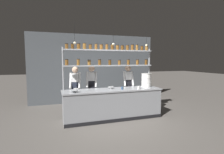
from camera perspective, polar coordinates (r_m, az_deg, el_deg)
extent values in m
plane|color=#5B5651|center=(5.61, 0.27, -13.32)|extent=(40.00, 40.00, 0.00)
cube|color=#4C5156|center=(7.71, -5.68, 2.81)|extent=(5.46, 0.12, 2.92)
cube|color=gray|center=(5.49, 0.27, -8.96)|extent=(3.00, 0.72, 0.88)
cube|color=#999BA0|center=(5.39, 0.27, -4.22)|extent=(3.06, 0.76, 0.04)
cube|color=black|center=(5.27, 1.59, -14.00)|extent=(3.00, 0.03, 0.10)
cylinder|color=#999BA0|center=(5.41, -15.58, -2.24)|extent=(0.04, 0.04, 2.20)
cylinder|color=#999BA0|center=(6.27, 11.91, -1.14)|extent=(0.04, 0.04, 2.20)
cube|color=#999BA0|center=(5.63, -0.81, 3.75)|extent=(2.90, 0.28, 0.04)
cylinder|color=brown|center=(5.38, -14.58, 4.58)|extent=(0.10, 0.10, 0.17)
cylinder|color=black|center=(5.38, -14.60, 5.57)|extent=(0.10, 0.10, 0.02)
cylinder|color=brown|center=(5.41, -10.97, 4.71)|extent=(0.09, 0.09, 0.18)
cylinder|color=black|center=(5.41, -10.99, 5.74)|extent=(0.09, 0.09, 0.02)
cylinder|color=brown|center=(5.47, -7.47, 4.64)|extent=(0.10, 0.10, 0.15)
cylinder|color=black|center=(5.47, -7.48, 5.53)|extent=(0.10, 0.10, 0.02)
cylinder|color=brown|center=(5.54, -4.09, 4.76)|extent=(0.09, 0.09, 0.17)
cylinder|color=black|center=(5.54, -4.10, 5.73)|extent=(0.09, 0.09, 0.02)
cylinder|color=#513314|center=(5.63, -0.74, 4.74)|extent=(0.09, 0.09, 0.16)
cylinder|color=black|center=(5.63, -0.74, 5.65)|extent=(0.09, 0.09, 0.02)
cylinder|color=brown|center=(5.74, 2.40, 4.70)|extent=(0.09, 0.09, 0.15)
cylinder|color=black|center=(5.74, 2.41, 5.54)|extent=(0.09, 0.09, 0.02)
cylinder|color=brown|center=(5.87, 5.35, 4.78)|extent=(0.09, 0.09, 0.17)
cylinder|color=black|center=(5.87, 5.36, 5.69)|extent=(0.09, 0.09, 0.02)
cylinder|color=brown|center=(6.01, 8.30, 4.76)|extent=(0.09, 0.09, 0.17)
cylinder|color=black|center=(6.01, 8.32, 5.65)|extent=(0.09, 0.09, 0.02)
cylinder|color=#513314|center=(6.17, 11.08, 4.76)|extent=(0.09, 0.09, 0.17)
cylinder|color=black|center=(6.17, 11.10, 5.66)|extent=(0.10, 0.10, 0.02)
cube|color=#999BA0|center=(5.64, -0.82, 8.67)|extent=(2.90, 0.28, 0.04)
cylinder|color=brown|center=(5.39, -14.59, 9.60)|extent=(0.09, 0.09, 0.14)
cylinder|color=black|center=(5.40, -14.61, 10.46)|extent=(0.09, 0.09, 0.02)
cylinder|color=#513314|center=(5.41, -12.78, 9.67)|extent=(0.08, 0.08, 0.15)
cylinder|color=black|center=(5.42, -12.79, 10.57)|extent=(0.09, 0.09, 0.02)
cylinder|color=brown|center=(5.43, -10.86, 9.72)|extent=(0.10, 0.10, 0.16)
cylinder|color=black|center=(5.44, -10.88, 10.64)|extent=(0.10, 0.10, 0.02)
cylinder|color=brown|center=(5.46, -8.99, 9.83)|extent=(0.10, 0.10, 0.18)
cylinder|color=black|center=(5.47, -9.00, 10.84)|extent=(0.10, 0.10, 0.02)
cylinder|color=brown|center=(5.49, -7.13, 9.67)|extent=(0.09, 0.09, 0.15)
cylinder|color=black|center=(5.50, -7.14, 10.53)|extent=(0.09, 0.09, 0.02)
cylinder|color=brown|center=(5.53, -5.22, 9.77)|extent=(0.09, 0.09, 0.17)
cylinder|color=black|center=(5.54, -5.23, 10.74)|extent=(0.09, 0.09, 0.02)
cylinder|color=brown|center=(5.57, -3.54, 9.69)|extent=(0.10, 0.10, 0.16)
cylinder|color=black|center=(5.58, -3.55, 10.59)|extent=(0.10, 0.10, 0.02)
cylinder|color=brown|center=(5.62, -1.71, 9.74)|extent=(0.08, 0.08, 0.17)
cylinder|color=black|center=(5.63, -1.71, 10.71)|extent=(0.08, 0.08, 0.02)
cylinder|color=#513314|center=(5.68, 0.09, 9.67)|extent=(0.10, 0.10, 0.17)
cylinder|color=black|center=(5.68, 0.09, 10.60)|extent=(0.10, 0.10, 0.02)
cylinder|color=brown|center=(5.73, 1.78, 9.55)|extent=(0.09, 0.09, 0.15)
cylinder|color=black|center=(5.74, 1.78, 10.39)|extent=(0.09, 0.09, 0.02)
cylinder|color=#513314|center=(5.80, 3.39, 9.48)|extent=(0.10, 0.10, 0.15)
cylinder|color=black|center=(5.80, 3.39, 10.31)|extent=(0.10, 0.10, 0.02)
cylinder|color=brown|center=(5.86, 5.02, 9.45)|extent=(0.09, 0.09, 0.15)
cylinder|color=black|center=(5.87, 5.03, 10.29)|extent=(0.09, 0.09, 0.02)
cylinder|color=brown|center=(5.94, 6.64, 9.51)|extent=(0.10, 0.10, 0.18)
cylinder|color=black|center=(5.95, 6.65, 10.46)|extent=(0.10, 0.10, 0.02)
cylinder|color=brown|center=(6.02, 8.16, 9.44)|extent=(0.08, 0.08, 0.18)
cylinder|color=black|center=(6.02, 8.17, 10.38)|extent=(0.08, 0.08, 0.02)
cylinder|color=#513314|center=(6.10, 9.75, 9.18)|extent=(0.09, 0.09, 0.14)
cylinder|color=black|center=(6.11, 9.76, 9.94)|extent=(0.10, 0.10, 0.02)
cylinder|color=brown|center=(6.19, 11.22, 9.11)|extent=(0.09, 0.09, 0.14)
cylinder|color=black|center=(6.19, 11.23, 9.87)|extent=(0.10, 0.10, 0.02)
cylinder|color=black|center=(5.99, -12.52, -8.40)|extent=(0.11, 0.11, 0.77)
cylinder|color=black|center=(5.97, -10.98, -8.42)|extent=(0.11, 0.11, 0.77)
cube|color=#232838|center=(5.87, -11.86, -3.15)|extent=(0.26, 0.22, 0.33)
cube|color=white|center=(5.83, -11.91, -0.20)|extent=(0.26, 0.23, 0.27)
sphere|color=tan|center=(5.82, -11.96, 2.34)|extent=(0.20, 0.20, 0.20)
cylinder|color=white|center=(5.81, -13.39, -1.16)|extent=(0.13, 0.25, 0.51)
cylinder|color=white|center=(5.77, -10.55, -1.15)|extent=(0.13, 0.25, 0.51)
cylinder|color=black|center=(6.02, -7.32, -8.17)|extent=(0.11, 0.11, 0.79)
cylinder|color=black|center=(6.01, -5.79, -8.18)|extent=(0.11, 0.11, 0.79)
cube|color=black|center=(5.91, -6.61, -2.84)|extent=(0.26, 0.22, 0.34)
cube|color=white|center=(5.87, -6.65, 0.16)|extent=(0.26, 0.23, 0.28)
sphere|color=tan|center=(5.85, -6.67, 2.73)|extent=(0.21, 0.21, 0.21)
cylinder|color=white|center=(5.83, -8.09, -0.83)|extent=(0.13, 0.25, 0.52)
cylinder|color=white|center=(5.81, -5.25, -0.81)|extent=(0.13, 0.25, 0.52)
cylinder|color=black|center=(6.30, 4.47, -7.55)|extent=(0.11, 0.11, 0.79)
cylinder|color=black|center=(6.34, 5.87, -7.46)|extent=(0.11, 0.11, 0.79)
cube|color=black|center=(6.22, 5.22, -2.44)|extent=(0.24, 0.19, 0.34)
cube|color=white|center=(6.18, 5.24, 0.40)|extent=(0.24, 0.20, 0.28)
sphere|color=tan|center=(6.17, 5.26, 2.83)|extent=(0.21, 0.21, 0.21)
cylinder|color=white|center=(6.09, 4.10, -0.55)|extent=(0.09, 0.25, 0.52)
cylinder|color=white|center=(6.18, 6.68, -0.49)|extent=(0.09, 0.25, 0.52)
cylinder|color=white|center=(6.07, 11.09, -2.40)|extent=(0.32, 0.32, 0.14)
cylinder|color=silver|center=(6.06, 11.10, -1.70)|extent=(0.34, 0.34, 0.01)
cylinder|color=white|center=(6.05, 11.11, -1.00)|extent=(0.32, 0.32, 0.14)
cylinder|color=silver|center=(6.05, 11.13, -0.30)|extent=(0.34, 0.34, 0.01)
cylinder|color=white|center=(6.04, 11.14, 0.40)|extent=(0.32, 0.32, 0.14)
cylinder|color=silver|center=(6.03, 11.15, 1.11)|extent=(0.34, 0.34, 0.01)
cylinder|color=white|center=(5.53, -0.42, -3.71)|extent=(0.09, 0.09, 0.01)
cone|color=white|center=(5.53, -0.42, -3.50)|extent=(0.19, 0.19, 0.05)
cylinder|color=#B2B7BC|center=(4.97, -12.24, -4.88)|extent=(0.11, 0.11, 0.01)
cone|color=#B2B7BC|center=(4.96, -12.25, -4.56)|extent=(0.25, 0.25, 0.07)
cylinder|color=silver|center=(5.35, -11.64, -4.13)|extent=(0.08, 0.08, 0.01)
cone|color=silver|center=(5.35, -11.64, -3.94)|extent=(0.17, 0.17, 0.05)
cylinder|color=silver|center=(5.46, 8.66, -3.43)|extent=(0.07, 0.07, 0.10)
cylinder|color=#334C70|center=(5.34, 3.36, -3.64)|extent=(0.07, 0.07, 0.09)
cylinder|color=black|center=(5.13, -12.15, 13.99)|extent=(0.01, 0.01, 0.57)
sphere|color=#F9E5B2|center=(5.09, -12.09, 10.80)|extent=(0.07, 0.07, 0.07)
cylinder|color=black|center=(5.38, 0.43, 13.70)|extent=(0.01, 0.01, 0.57)
sphere|color=#F9E5B2|center=(5.35, 0.43, 10.65)|extent=(0.07, 0.07, 0.07)
cylinder|color=black|center=(5.84, 11.21, 12.94)|extent=(0.01, 0.01, 0.57)
sphere|color=#F9E5B2|center=(5.81, 11.16, 10.13)|extent=(0.07, 0.07, 0.07)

